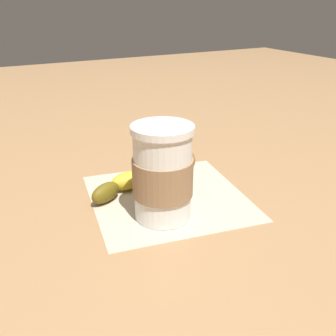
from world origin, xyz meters
The scene contains 5 objects.
ground_plane centered at (0.00, 0.00, 0.00)m, with size 3.00×3.00×0.00m, color #A87C51.
paper_napkin centered at (0.00, 0.00, 0.00)m, with size 0.25×0.25×0.00m, color beige.
coffee_cup centered at (-0.05, 0.04, 0.07)m, with size 0.09×0.09×0.14m.
muffin centered at (0.01, -0.01, 0.05)m, with size 0.08×0.08×0.09m.
banana centered at (0.05, 0.04, 0.02)m, with size 0.07×0.17×0.03m.
Camera 1 is at (-0.51, 0.27, 0.31)m, focal length 42.00 mm.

